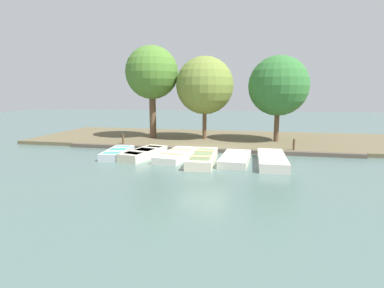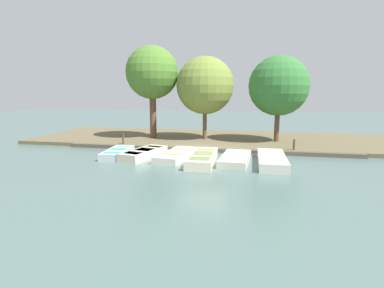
# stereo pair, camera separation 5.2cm
# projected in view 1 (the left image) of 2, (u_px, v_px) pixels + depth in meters

# --- Properties ---
(ground_plane) EXTENTS (80.00, 80.00, 0.00)m
(ground_plane) POSITION_uv_depth(u_px,v_px,m) (203.00, 155.00, 15.54)
(ground_plane) COLOR #4C6660
(shore_bank) EXTENTS (8.00, 24.00, 0.21)m
(shore_bank) POSITION_uv_depth(u_px,v_px,m) (215.00, 139.00, 20.35)
(shore_bank) COLOR brown
(shore_bank) RESTS_ON ground_plane
(dock_walkway) EXTENTS (1.05, 16.15, 0.21)m
(dock_walkway) POSITION_uv_depth(u_px,v_px,m) (206.00, 149.00, 16.70)
(dock_walkway) COLOR #51473D
(dock_walkway) RESTS_ON ground_plane
(rowboat_0) EXTENTS (2.80, 1.37, 0.37)m
(rowboat_0) POSITION_uv_depth(u_px,v_px,m) (118.00, 153.00, 15.25)
(rowboat_0) COLOR #B2BCC1
(rowboat_0) RESTS_ON ground_plane
(rowboat_1) EXTENTS (3.07, 1.71, 0.42)m
(rowboat_1) POSITION_uv_depth(u_px,v_px,m) (144.00, 153.00, 14.92)
(rowboat_1) COLOR beige
(rowboat_1) RESTS_ON ground_plane
(rowboat_2) EXTENTS (3.33, 1.59, 0.35)m
(rowboat_2) POSITION_uv_depth(u_px,v_px,m) (177.00, 155.00, 14.75)
(rowboat_2) COLOR silver
(rowboat_2) RESTS_ON ground_plane
(rowboat_3) EXTENTS (3.55, 1.27, 0.43)m
(rowboat_3) POSITION_uv_depth(u_px,v_px,m) (203.00, 158.00, 13.85)
(rowboat_3) COLOR beige
(rowboat_3) RESTS_ON ground_plane
(rowboat_4) EXTENTS (3.15, 1.41, 0.36)m
(rowboat_4) POSITION_uv_depth(u_px,v_px,m) (235.00, 158.00, 13.92)
(rowboat_4) COLOR beige
(rowboat_4) RESTS_ON ground_plane
(rowboat_5) EXTENTS (3.61, 1.24, 0.42)m
(rowboat_5) POSITION_uv_depth(u_px,v_px,m) (272.00, 160.00, 13.54)
(rowboat_5) COLOR beige
(rowboat_5) RESTS_ON ground_plane
(mooring_post_near) EXTENTS (0.11, 0.11, 0.81)m
(mooring_post_near) POSITION_uv_depth(u_px,v_px,m) (123.00, 141.00, 17.68)
(mooring_post_near) COLOR brown
(mooring_post_near) RESTS_ON ground_plane
(mooring_post_far) EXTENTS (0.11, 0.11, 0.81)m
(mooring_post_far) POSITION_uv_depth(u_px,v_px,m) (294.00, 146.00, 15.79)
(mooring_post_far) COLOR brown
(mooring_post_far) RESTS_ON ground_plane
(park_tree_far_left) EXTENTS (3.44, 3.44, 6.23)m
(park_tree_far_left) POSITION_uv_depth(u_px,v_px,m) (152.00, 73.00, 19.50)
(park_tree_far_left) COLOR brown
(park_tree_far_left) RESTS_ON ground_plane
(park_tree_left) EXTENTS (3.67, 3.67, 5.50)m
(park_tree_left) POSITION_uv_depth(u_px,v_px,m) (205.00, 86.00, 19.08)
(park_tree_left) COLOR brown
(park_tree_left) RESTS_ON ground_plane
(park_tree_center) EXTENTS (3.61, 3.61, 5.42)m
(park_tree_center) POSITION_uv_depth(u_px,v_px,m) (278.00, 86.00, 18.08)
(park_tree_center) COLOR brown
(park_tree_center) RESTS_ON ground_plane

